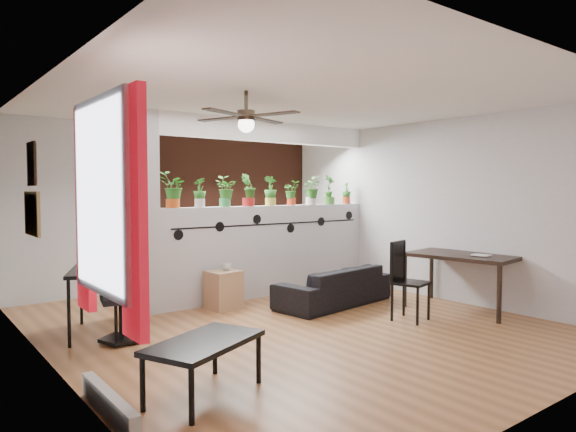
{
  "coord_description": "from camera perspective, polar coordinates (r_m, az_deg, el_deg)",
  "views": [
    {
      "loc": [
        -3.7,
        -4.75,
        1.6
      ],
      "look_at": [
        0.44,
        0.6,
        1.24
      ],
      "focal_mm": 32.0,
      "sensor_mm": 36.0,
      "label": 1
    }
  ],
  "objects": [
    {
      "name": "potted_plant_1",
      "position": [
        7.07,
        -9.79,
        2.68
      ],
      "size": [
        0.25,
        0.23,
        0.4
      ],
      "color": "silver",
      "rests_on": "partition_wall"
    },
    {
      "name": "office_chair",
      "position": [
        5.73,
        -18.12,
        -9.13
      ],
      "size": [
        0.48,
        0.48,
        0.92
      ],
      "color": "black",
      "rests_on": "ground"
    },
    {
      "name": "computer_desk",
      "position": [
        6.05,
        -20.48,
        -6.1
      ],
      "size": [
        0.88,
        1.13,
        0.73
      ],
      "color": "black",
      "rests_on": "ground"
    },
    {
      "name": "pier_column",
      "position": [
        6.77,
        -15.2,
        0.38
      ],
      "size": [
        0.22,
        0.2,
        2.6
      ],
      "primitive_type": "cube",
      "color": "#BCBCC1",
      "rests_on": "ground"
    },
    {
      "name": "ceiling_fan",
      "position": [
        5.35,
        -4.67,
        10.69
      ],
      "size": [
        1.19,
        1.19,
        0.43
      ],
      "color": "black",
      "rests_on": "room_shell"
    },
    {
      "name": "brick_panel",
      "position": [
        8.94,
        -7.47,
        1.07
      ],
      "size": [
        3.9,
        0.05,
        2.6
      ],
      "primitive_type": "cube",
      "color": "#A1492E",
      "rests_on": "ground"
    },
    {
      "name": "ceiling_header",
      "position": [
        7.74,
        -1.97,
        9.32
      ],
      "size": [
        3.6,
        0.18,
        0.3
      ],
      "primitive_type": "cube",
      "color": "white",
      "rests_on": "room_shell"
    },
    {
      "name": "corkboard",
      "position": [
        5.81,
        -26.55,
        0.25
      ],
      "size": [
        0.03,
        0.6,
        0.45
      ],
      "primitive_type": "cube",
      "color": "olive",
      "rests_on": "room_shell"
    },
    {
      "name": "cup",
      "position": [
        6.96,
        -6.84,
        -5.63
      ],
      "size": [
        0.16,
        0.16,
        0.1
      ],
      "primitive_type": "imported",
      "rotation": [
        0.0,
        0.0,
        0.36
      ],
      "color": "gray",
      "rests_on": "cube_shelf"
    },
    {
      "name": "potted_plant_7",
      "position": [
        8.44,
        4.59,
        3.05
      ],
      "size": [
        0.25,
        0.29,
        0.49
      ],
      "color": "#499335",
      "rests_on": "partition_wall"
    },
    {
      "name": "vine_decal",
      "position": [
        7.64,
        -1.53,
        -0.88
      ],
      "size": [
        3.31,
        0.01,
        0.3
      ],
      "color": "black",
      "rests_on": "partition_wall"
    },
    {
      "name": "baseboard_heater",
      "position": [
        4.02,
        -19.28,
        -19.17
      ],
      "size": [
        0.08,
        1.0,
        0.18
      ],
      "primitive_type": "cube",
      "color": "beige",
      "rests_on": "ground"
    },
    {
      "name": "folding_chair",
      "position": [
        6.46,
        12.76,
        -6.24
      ],
      "size": [
        0.47,
        0.47,
        0.96
      ],
      "color": "black",
      "rests_on": "ground"
    },
    {
      "name": "book",
      "position": [
        6.93,
        20.42,
        -4.19
      ],
      "size": [
        0.19,
        0.24,
        0.02
      ],
      "primitive_type": "imported",
      "rotation": [
        0.0,
        0.0,
        0.12
      ],
      "color": "gray",
      "rests_on": "dining_table"
    },
    {
      "name": "room_shell",
      "position": [
        6.02,
        0.2,
        0.17
      ],
      "size": [
        6.3,
        7.1,
        2.9
      ],
      "color": "brown",
      "rests_on": "ground"
    },
    {
      "name": "cube_shelf",
      "position": [
        6.98,
        -7.18,
        -8.12
      ],
      "size": [
        0.45,
        0.41,
        0.51
      ],
      "primitive_type": "cube",
      "rotation": [
        0.0,
        0.0,
        0.1
      ],
      "color": "#A57D57",
      "rests_on": "ground"
    },
    {
      "name": "sofa",
      "position": [
        7.18,
        5.08,
        -7.83
      ],
      "size": [
        1.77,
        0.9,
        0.5
      ],
      "primitive_type": "imported",
      "rotation": [
        0.0,
        0.0,
        3.28
      ],
      "color": "black",
      "rests_on": "ground"
    },
    {
      "name": "dining_table",
      "position": [
        7.18,
        18.79,
        -4.63
      ],
      "size": [
        1.02,
        1.47,
        0.74
      ],
      "color": "black",
      "rests_on": "ground"
    },
    {
      "name": "potted_plant_3",
      "position": [
        7.47,
        -4.42,
        3.01
      ],
      "size": [
        0.3,
        0.27,
        0.47
      ],
      "color": "#AD1C1B",
      "rests_on": "partition_wall"
    },
    {
      "name": "window_assembly",
      "position": [
        3.73,
        -19.9,
        1.47
      ],
      "size": [
        0.09,
        1.3,
        1.55
      ],
      "color": "white",
      "rests_on": "room_shell"
    },
    {
      "name": "potted_plant_2",
      "position": [
        7.26,
        -7.03,
        2.86
      ],
      "size": [
        0.29,
        0.29,
        0.44
      ],
      "color": "green",
      "rests_on": "partition_wall"
    },
    {
      "name": "partition_wall",
      "position": [
        7.75,
        -1.95,
        -3.83
      ],
      "size": [
        3.6,
        0.18,
        1.35
      ],
      "primitive_type": "cube",
      "color": "#BCBCC1",
      "rests_on": "ground"
    },
    {
      "name": "potted_plant_5",
      "position": [
        7.93,
        0.36,
        2.67
      ],
      "size": [
        0.22,
        0.2,
        0.38
      ],
      "color": "red",
      "rests_on": "partition_wall"
    },
    {
      "name": "framed_art",
      "position": [
        5.76,
        -26.59,
        5.2
      ],
      "size": [
        0.03,
        0.34,
        0.44
      ],
      "color": "#8C7259",
      "rests_on": "room_shell"
    },
    {
      "name": "monitor",
      "position": [
        6.17,
        -20.93,
        -4.34
      ],
      "size": [
        0.35,
        0.17,
        0.2
      ],
      "primitive_type": "imported",
      "rotation": [
        0.0,
        0.0,
        1.91
      ],
      "color": "black",
      "rests_on": "computer_desk"
    },
    {
      "name": "coffee_table",
      "position": [
        4.11,
        -9.27,
        -14.06
      ],
      "size": [
        1.07,
        0.86,
        0.44
      ],
      "color": "black",
      "rests_on": "ground"
    },
    {
      "name": "potted_plant_0",
      "position": [
        6.89,
        -12.7,
        3.0
      ],
      "size": [
        0.28,
        0.24,
        0.49
      ],
      "color": "#D25418",
      "rests_on": "partition_wall"
    },
    {
      "name": "potted_plant_4",
      "position": [
        7.7,
        -1.96,
        2.9
      ],
      "size": [
        0.28,
        0.29,
        0.44
      ],
      "color": "gold",
      "rests_on": "partition_wall"
    },
    {
      "name": "potted_plant_8",
      "position": [
        8.71,
        6.51,
        2.66
      ],
      "size": [
        0.21,
        0.23,
        0.37
      ],
      "color": "#B63D1D",
      "rests_on": "partition_wall"
    },
    {
      "name": "potted_plant_6",
      "position": [
        8.18,
        2.54,
        2.95
      ],
      "size": [
        0.24,
        0.27,
        0.46
      ],
      "color": "silver",
      "rests_on": "partition_wall"
    }
  ]
}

